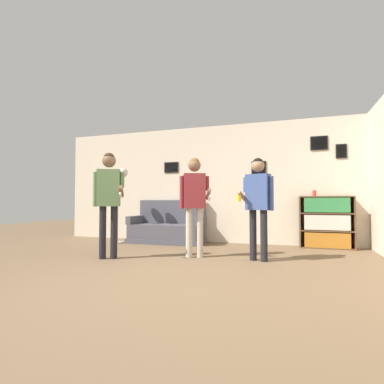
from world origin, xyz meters
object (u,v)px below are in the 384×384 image
(bookshelf, at_px, (326,222))
(person_player_foreground_center, at_px, (194,196))
(floor_lamp, at_px, (118,184))
(person_watcher_holding_cup, at_px, (258,198))
(drinking_cup, at_px, (314,193))
(person_player_foreground_left, at_px, (109,193))
(couch, at_px, (167,229))

(bookshelf, distance_m, person_player_foreground_center, 2.87)
(bookshelf, relative_size, floor_lamp, 0.62)
(person_watcher_holding_cup, distance_m, drinking_cup, 1.98)
(bookshelf, bearing_deg, person_player_foreground_center, -141.20)
(person_player_foreground_left, relative_size, person_watcher_holding_cup, 1.07)
(couch, distance_m, person_watcher_holding_cup, 2.78)
(person_watcher_holding_cup, bearing_deg, bookshelf, 56.26)
(bookshelf, xyz_separation_m, drinking_cup, (-0.21, 0.00, 0.58))
(couch, distance_m, person_player_foreground_left, 2.27)
(floor_lamp, height_order, person_player_foreground_center, floor_lamp)
(person_player_foreground_left, height_order, person_player_foreground_center, person_player_foreground_left)
(floor_lamp, distance_m, person_player_foreground_center, 2.48)
(couch, xyz_separation_m, bookshelf, (3.36, 0.19, 0.21))
(person_player_foreground_center, height_order, drinking_cup, person_player_foreground_center)
(couch, bearing_deg, person_player_foreground_center, -53.74)
(couch, height_order, person_player_foreground_center, person_player_foreground_center)
(person_player_foreground_center, relative_size, drinking_cup, 14.35)
(floor_lamp, xyz_separation_m, person_player_foreground_left, (0.89, -1.67, -0.26))
(person_player_foreground_left, bearing_deg, bookshelf, 33.58)
(bookshelf, bearing_deg, person_watcher_holding_cup, -123.74)
(person_player_foreground_left, bearing_deg, person_player_foreground_center, 23.09)
(bookshelf, xyz_separation_m, floor_lamp, (-4.39, -0.65, 0.82))
(person_player_foreground_center, bearing_deg, person_watcher_holding_cup, 1.96)
(person_player_foreground_left, distance_m, person_player_foreground_center, 1.41)
(person_watcher_holding_cup, xyz_separation_m, drinking_cup, (0.95, 1.74, 0.11))
(couch, xyz_separation_m, person_watcher_holding_cup, (2.20, -1.55, 0.68))
(drinking_cup, bearing_deg, bookshelf, -0.08)
(bookshelf, distance_m, person_player_foreground_left, 4.24)
(bookshelf, bearing_deg, drinking_cup, 179.92)
(floor_lamp, bearing_deg, person_player_foreground_left, -62.03)
(person_watcher_holding_cup, bearing_deg, couch, 144.94)
(person_player_foreground_center, xyz_separation_m, drinking_cup, (1.99, 1.77, 0.08))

